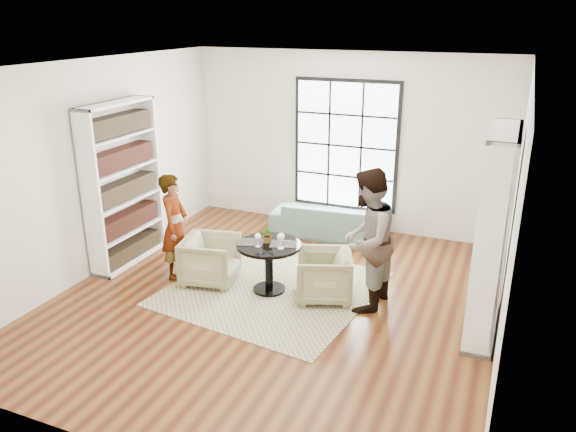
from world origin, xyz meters
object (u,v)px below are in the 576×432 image
at_px(person_left, 175,226).
at_px(sofa, 329,219).
at_px(armchair_left, 210,260).
at_px(pedestal_table, 269,257).
at_px(armchair_right, 324,276).
at_px(wine_glass_left, 258,237).
at_px(flower_centerpiece, 268,235).
at_px(person_right, 367,240).
at_px(wine_glass_right, 281,237).

bearing_deg(person_left, sofa, -46.68).
bearing_deg(armchair_left, sofa, -33.73).
bearing_deg(pedestal_table, sofa, 87.68).
height_order(sofa, armchair_right, armchair_right).
bearing_deg(armchair_left, armchair_right, -96.14).
bearing_deg(sofa, wine_glass_left, 80.93).
distance_m(armchair_right, flower_centerpiece, 0.91).
bearing_deg(wine_glass_left, person_right, 9.18).
height_order(sofa, wine_glass_right, wine_glass_right).
bearing_deg(pedestal_table, wine_glass_right, -21.97).
relative_size(armchair_right, flower_centerpiece, 3.32).
height_order(person_left, flower_centerpiece, person_left).
xyz_separation_m(pedestal_table, armchair_left, (-0.87, -0.06, -0.17)).
bearing_deg(person_left, armchair_left, -103.66).
height_order(person_right, wine_glass_left, person_right).
distance_m(pedestal_table, armchair_left, 0.88).
xyz_separation_m(sofa, flower_centerpiece, (-0.13, -2.22, 0.52)).
xyz_separation_m(armchair_left, armchair_right, (1.61, 0.15, -0.01)).
relative_size(person_left, wine_glass_left, 7.99).
bearing_deg(person_left, wine_glass_left, -107.05).
xyz_separation_m(armchair_left, wine_glass_left, (0.78, -0.08, 0.49)).
distance_m(armchair_right, person_left, 2.21).
distance_m(sofa, armchair_right, 2.27).
xyz_separation_m(wine_glass_right, flower_centerpiece, (-0.24, 0.13, -0.05)).
xyz_separation_m(pedestal_table, armchair_right, (0.75, 0.08, -0.18)).
height_order(person_right, flower_centerpiece, person_right).
height_order(pedestal_table, person_left, person_left).
bearing_deg(armchair_right, wine_glass_right, -92.33).
bearing_deg(armchair_right, sofa, 176.97).
bearing_deg(armchair_left, flower_centerpiece, -94.28).
xyz_separation_m(sofa, wine_glass_left, (-0.18, -2.40, 0.54)).
relative_size(pedestal_table, wine_glass_left, 4.58).
xyz_separation_m(armchair_right, person_right, (0.55, 0.00, 0.59)).
relative_size(person_left, wine_glass_right, 6.96).
height_order(sofa, armchair_left, armchair_left).
relative_size(pedestal_table, sofa, 0.45).
relative_size(armchair_right, person_right, 0.39).
bearing_deg(sofa, armchair_left, 62.84).
relative_size(pedestal_table, person_right, 0.47).
bearing_deg(wine_glass_right, pedestal_table, 158.03).
relative_size(pedestal_table, armchair_right, 1.20).
distance_m(armchair_left, flower_centerpiece, 0.96).
distance_m(person_left, flower_centerpiece, 1.39).
xyz_separation_m(person_left, flower_centerpiece, (1.38, 0.10, 0.05)).
distance_m(person_left, wine_glass_left, 1.33).
bearing_deg(flower_centerpiece, pedestal_table, -50.22).
bearing_deg(wine_glass_right, armchair_right, 17.45).
height_order(armchair_right, flower_centerpiece, flower_centerpiece).
xyz_separation_m(person_left, wine_glass_right, (1.63, -0.02, 0.09)).
distance_m(person_left, wine_glass_right, 1.63).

